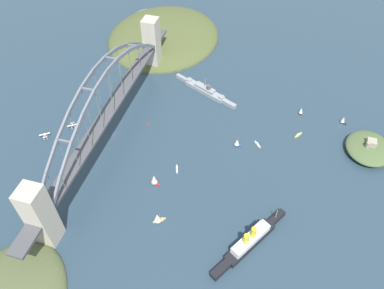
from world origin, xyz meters
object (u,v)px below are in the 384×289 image
object	(u,v)px
seaplane_taxiing_near_bridge	(45,136)
small_boat_0	(154,179)
small_boat_3	(298,135)
small_boat_4	(301,111)
small_boat_2	(257,144)
harbor_arch_bridge	(108,109)
small_boat_1	(158,218)
channel_marker_buoy	(148,123)
seaplane_second_in_formation	(73,126)
ocean_liner	(250,241)
small_boat_7	(177,169)
fort_island_mid_harbor	(369,148)
naval_cruiser	(205,90)
small_boat_5	(343,120)
small_boat_6	(237,142)

from	to	relation	value
seaplane_taxiing_near_bridge	small_boat_0	bearing A→B (deg)	78.99
small_boat_3	small_boat_4	distance (m)	32.76
small_boat_2	harbor_arch_bridge	bearing A→B (deg)	-80.14
small_boat_1	channel_marker_buoy	distance (m)	112.36
seaplane_second_in_formation	small_boat_2	size ratio (longest dim) A/B	1.27
small_boat_4	small_boat_0	bearing A→B (deg)	-42.40
small_boat_2	small_boat_4	distance (m)	65.89
channel_marker_buoy	ocean_liner	bearing A→B (deg)	49.47
seaplane_taxiing_near_bridge	seaplane_second_in_formation	world-z (taller)	seaplane_taxiing_near_bridge
small_boat_3	channel_marker_buoy	size ratio (longest dim) A/B	3.50
harbor_arch_bridge	small_boat_4	world-z (taller)	harbor_arch_bridge
small_boat_2	small_boat_4	size ratio (longest dim) A/B	0.92
small_boat_7	seaplane_second_in_formation	bearing A→B (deg)	-101.71
small_boat_2	small_boat_4	bearing A→B (deg)	147.44
fort_island_mid_harbor	naval_cruiser	bearing A→B (deg)	-104.48
small_boat_2	naval_cruiser	bearing A→B (deg)	-132.90
small_boat_3	small_boat_5	distance (m)	51.05
seaplane_taxiing_near_bridge	small_boat_7	size ratio (longest dim) A/B	1.03
small_boat_7	small_boat_4	bearing A→B (deg)	136.56
fort_island_mid_harbor	harbor_arch_bridge	bearing A→B (deg)	-79.72
small_boat_3	channel_marker_buoy	distance (m)	147.48
small_boat_0	channel_marker_buoy	world-z (taller)	small_boat_0
small_boat_4	channel_marker_buoy	size ratio (longest dim) A/B	3.08
small_boat_0	small_boat_7	world-z (taller)	small_boat_0
ocean_liner	seaplane_second_in_formation	world-z (taller)	ocean_liner
small_boat_3	small_boat_0	bearing A→B (deg)	-51.19
seaplane_taxiing_near_bridge	small_boat_6	distance (m)	183.79
ocean_liner	small_boat_6	bearing A→B (deg)	-163.44
harbor_arch_bridge	channel_marker_buoy	xyz separation A→B (m)	(-21.97, 27.53, -30.59)
small_boat_2	small_boat_6	xyz separation A→B (m)	(6.17, -18.67, 3.28)
ocean_liner	small_boat_2	distance (m)	104.97
ocean_liner	small_boat_7	xyz separation A→B (m)	(-54.70, -74.65, -4.68)
small_boat_5	small_boat_6	xyz separation A→B (m)	(59.46, -95.55, 0.07)
small_boat_2	small_boat_7	xyz separation A→B (m)	(49.64, -64.13, 0.05)
small_boat_0	channel_marker_buoy	xyz separation A→B (m)	(-67.22, -31.11, -4.14)
naval_cruiser	harbor_arch_bridge	bearing A→B (deg)	-39.27
fort_island_mid_harbor	small_boat_4	world-z (taller)	fort_island_mid_harbor
small_boat_6	seaplane_taxiing_near_bridge	bearing A→B (deg)	-77.57
fort_island_mid_harbor	small_boat_0	world-z (taller)	fort_island_mid_harbor
naval_cruiser	channel_marker_buoy	bearing A→B (deg)	-33.73
ocean_liner	fort_island_mid_harbor	size ratio (longest dim) A/B	1.54
naval_cruiser	seaplane_taxiing_near_bridge	xyz separation A→B (m)	(107.75, -131.39, -1.00)
small_boat_0	small_boat_5	xyz separation A→B (m)	(-122.34, 155.15, -1.30)
small_boat_7	small_boat_6	bearing A→B (deg)	133.72
seaplane_second_in_formation	small_boat_5	size ratio (longest dim) A/B	1.16
fort_island_mid_harbor	small_boat_0	xyz separation A→B (m)	(88.12, -177.77, 0.14)
ocean_liner	small_boat_1	world-z (taller)	ocean_liner
harbor_arch_bridge	seaplane_taxiing_near_bridge	xyz separation A→B (m)	(21.93, -61.23, -29.66)
small_boat_3	small_boat_7	size ratio (longest dim) A/B	1.06
ocean_liner	channel_marker_buoy	distance (m)	157.80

